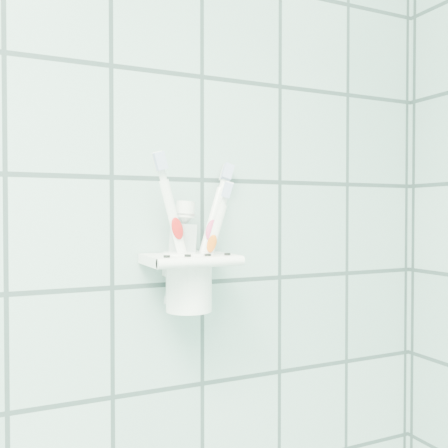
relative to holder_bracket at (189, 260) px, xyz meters
name	(u,v)px	position (x,y,z in m)	size (l,w,h in m)	color
holder_bracket	(189,260)	(0.00, 0.00, 0.00)	(0.12, 0.10, 0.04)	white
cup	(189,279)	(0.00, 0.00, -0.03)	(0.07, 0.07, 0.08)	white
toothbrush_pink	(195,226)	(0.01, 0.00, 0.05)	(0.06, 0.02, 0.22)	white
toothbrush_blue	(189,225)	(0.00, -0.01, 0.05)	(0.08, 0.06, 0.22)	white
toothbrush_orange	(195,239)	(0.01, 0.01, 0.03)	(0.04, 0.06, 0.18)	white
toothpaste_tube	(179,245)	(-0.01, 0.01, 0.02)	(0.05, 0.04, 0.15)	silver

